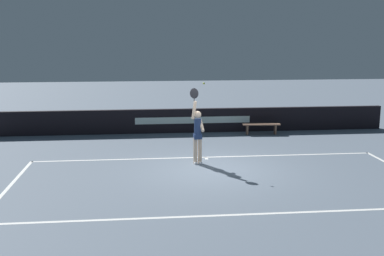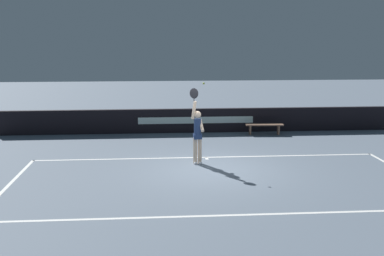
# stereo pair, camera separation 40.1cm
# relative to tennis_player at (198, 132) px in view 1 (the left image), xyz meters

# --- Properties ---
(ground_plane) EXTENTS (60.00, 60.00, 0.00)m
(ground_plane) POSITION_rel_tennis_player_xyz_m (0.38, -0.73, -1.05)
(ground_plane) COLOR slate
(court_lines) EXTENTS (11.92, 5.49, 0.00)m
(court_lines) POSITION_rel_tennis_player_xyz_m (0.38, -1.89, -1.05)
(court_lines) COLOR white
(court_lines) RESTS_ON ground
(back_wall) EXTENTS (17.08, 0.21, 1.04)m
(back_wall) POSITION_rel_tennis_player_xyz_m (0.38, 5.14, -0.53)
(back_wall) COLOR black
(back_wall) RESTS_ON ground
(tennis_player) EXTENTS (0.48, 0.50, 2.53)m
(tennis_player) POSITION_rel_tennis_player_xyz_m (0.00, 0.00, 0.00)
(tennis_player) COLOR beige
(tennis_player) RESTS_ON ground
(tennis_ball) EXTENTS (0.07, 0.07, 0.07)m
(tennis_ball) POSITION_rel_tennis_player_xyz_m (0.20, -0.02, 1.61)
(tennis_ball) COLOR #D1E537
(courtside_bench_near) EXTENTS (1.62, 0.46, 0.45)m
(courtside_bench_near) POSITION_rel_tennis_player_xyz_m (3.27, 4.46, -0.70)
(courtside_bench_near) COLOR #8D654E
(courtside_bench_near) RESTS_ON ground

